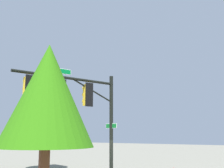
% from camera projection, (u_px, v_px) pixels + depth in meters
% --- Properties ---
extents(signal_pole_assembly, '(5.39, 2.44, 6.01)m').
position_uv_depth(signal_pole_assembly, '(76.00, 103.00, 13.86)').
color(signal_pole_assembly, black).
rests_on(signal_pole_assembly, ground_plane).
extents(tree_near, '(3.34, 3.34, 6.10)m').
position_uv_depth(tree_near, '(48.00, 95.00, 9.90)').
color(tree_near, brown).
rests_on(tree_near, ground_plane).
extents(tree_mid, '(3.57, 3.57, 6.87)m').
position_uv_depth(tree_mid, '(42.00, 109.00, 22.86)').
color(tree_mid, brown).
rests_on(tree_mid, ground_plane).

